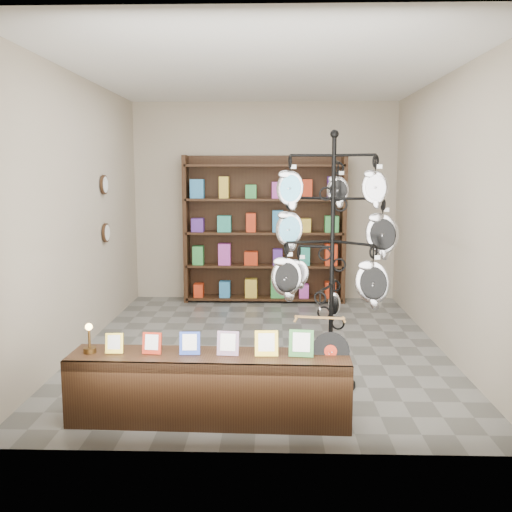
# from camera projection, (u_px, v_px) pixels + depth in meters

# --- Properties ---
(ground) EXTENTS (5.00, 5.00, 0.00)m
(ground) POSITION_uv_depth(u_px,v_px,m) (261.00, 346.00, 6.48)
(ground) COLOR slate
(ground) RESTS_ON ground
(room_envelope) EXTENTS (5.00, 5.00, 5.00)m
(room_envelope) POSITION_uv_depth(u_px,v_px,m) (262.00, 182.00, 6.21)
(room_envelope) COLOR #AEA28C
(room_envelope) RESTS_ON ground
(display_tree) EXTENTS (1.21, 1.16, 2.32)m
(display_tree) POSITION_uv_depth(u_px,v_px,m) (332.00, 242.00, 5.07)
(display_tree) COLOR black
(display_tree) RESTS_ON ground
(front_shelf) EXTENTS (2.21, 0.51, 0.78)m
(front_shelf) POSITION_uv_depth(u_px,v_px,m) (209.00, 387.00, 4.49)
(front_shelf) COLOR black
(front_shelf) RESTS_ON ground
(back_shelving) EXTENTS (2.42, 0.36, 2.20)m
(back_shelving) POSITION_uv_depth(u_px,v_px,m) (264.00, 234.00, 8.60)
(back_shelving) COLOR black
(back_shelving) RESTS_ON ground
(wall_clocks) EXTENTS (0.03, 0.24, 0.84)m
(wall_clocks) POSITION_uv_depth(u_px,v_px,m) (105.00, 209.00, 7.11)
(wall_clocks) COLOR black
(wall_clocks) RESTS_ON ground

